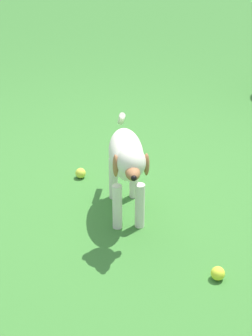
% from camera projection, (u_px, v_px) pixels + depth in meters
% --- Properties ---
extents(ground, '(14.00, 14.00, 0.00)m').
position_uv_depth(ground, '(114.00, 189.00, 3.08)').
color(ground, '#38722D').
extents(dog, '(0.64, 0.54, 0.54)m').
position_uv_depth(dog, '(127.00, 159.00, 2.66)').
color(dog, silver).
rests_on(dog, ground).
extents(tennis_ball_0, '(0.07, 0.07, 0.07)m').
position_uv_depth(tennis_ball_0, '(218.00, 273.00, 2.33)').
color(tennis_ball_0, yellow).
rests_on(tennis_ball_0, ground).
extents(tennis_ball_1, '(0.07, 0.07, 0.07)m').
position_uv_depth(tennis_ball_1, '(81.00, 173.00, 3.19)').
color(tennis_ball_1, '#CBD13D').
rests_on(tennis_ball_1, ground).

